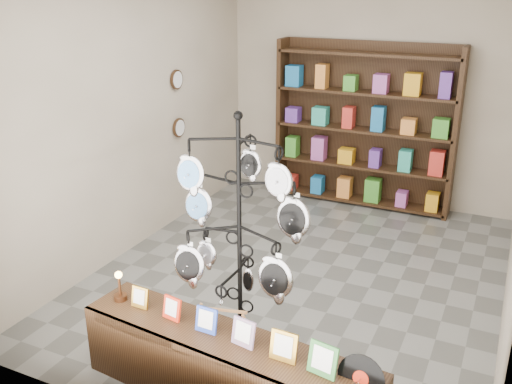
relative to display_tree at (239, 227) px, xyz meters
The scene contains 6 objects.
ground 2.02m from the display_tree, 93.42° to the left, with size 5.00×5.00×0.00m, color slate.
room_envelope 1.74m from the display_tree, 93.42° to the left, with size 5.00×5.00×5.00m.
display_tree is the anchor object (origin of this frame).
front_shelf 1.05m from the display_tree, 75.62° to the right, with size 2.34×0.71×0.82m.
back_shelving 3.92m from the display_tree, 91.42° to the left, with size 2.42×0.36×2.20m.
wall_clocks 3.19m from the display_tree, 130.56° to the left, with size 0.03×0.24×0.84m.
Camera 1 is at (1.87, -5.09, 2.94)m, focal length 40.00 mm.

